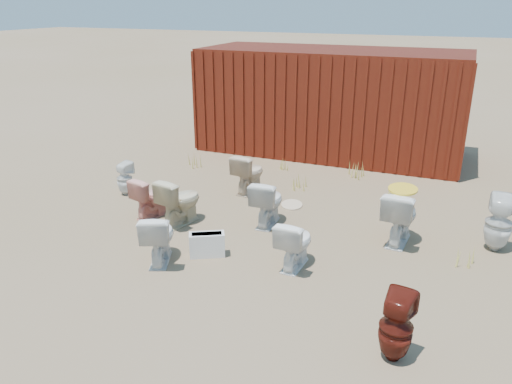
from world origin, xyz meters
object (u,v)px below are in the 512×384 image
at_px(toilet_front_a, 159,237).
at_px(toilet_front_e, 295,243).
at_px(toilet_front_maroon, 396,327).
at_px(shipping_container, 331,102).
at_px(toilet_back_yellowlid, 400,216).
at_px(toilet_back_beige_left, 249,173).
at_px(toilet_front_pink, 152,197).
at_px(toilet_front_c, 268,202).
at_px(loose_tank, 207,245).
at_px(toilet_back_e, 499,223).
at_px(toilet_back_beige_right, 180,201).
at_px(toilet_back_a, 125,178).

xyz_separation_m(toilet_front_a, toilet_front_e, (1.79, 0.59, -0.02)).
bearing_deg(toilet_front_maroon, shipping_container, -61.39).
bearing_deg(toilet_back_yellowlid, toilet_back_beige_left, -15.70).
relative_size(toilet_front_pink, toilet_front_c, 0.91).
relative_size(shipping_container, loose_tank, 12.00).
distance_m(toilet_front_pink, toilet_back_e, 5.41).
xyz_separation_m(toilet_back_beige_right, toilet_back_yellowlid, (3.39, 0.69, 0.03)).
bearing_deg(toilet_front_a, toilet_back_yellowlid, -169.95).
relative_size(toilet_back_yellowlid, loose_tank, 1.68).
relative_size(toilet_front_a, toilet_back_e, 0.88).
height_order(shipping_container, toilet_front_a, shipping_container).
height_order(toilet_front_a, loose_tank, toilet_front_a).
relative_size(toilet_front_e, toilet_back_beige_right, 0.90).
bearing_deg(toilet_back_beige_right, toilet_front_pink, 6.73).
bearing_deg(toilet_back_yellowlid, shipping_container, -58.66).
xyz_separation_m(toilet_front_pink, toilet_back_a, (-1.05, 0.67, -0.04)).
xyz_separation_m(toilet_back_a, toilet_back_beige_right, (1.64, -0.73, 0.08)).
bearing_deg(toilet_front_a, toilet_front_maroon, 143.52).
relative_size(toilet_front_e, toilet_back_beige_left, 0.93).
relative_size(toilet_front_maroon, loose_tank, 1.52).
relative_size(toilet_front_a, toilet_front_c, 0.96).
xyz_separation_m(toilet_back_a, toilet_back_e, (6.38, 0.24, 0.10)).
distance_m(shipping_container, loose_tank, 5.99).
bearing_deg(toilet_front_pink, toilet_front_e, -179.75).
distance_m(toilet_front_c, toilet_back_yellowlid, 2.07).
bearing_deg(toilet_back_beige_left, toilet_front_pink, 65.55).
height_order(toilet_front_a, toilet_back_e, toilet_back_e).
height_order(toilet_back_beige_left, loose_tank, toilet_back_beige_left).
distance_m(shipping_container, toilet_front_pink, 5.37).
xyz_separation_m(toilet_front_pink, toilet_front_e, (2.76, -0.70, 0.00)).
xyz_separation_m(toilet_front_pink, loose_tank, (1.51, -0.89, -0.18)).
distance_m(toilet_front_maroon, toilet_back_a, 6.04).
relative_size(toilet_front_a, toilet_front_maroon, 0.98).
bearing_deg(toilet_back_e, toilet_front_maroon, 75.99).
distance_m(toilet_back_beige_right, loose_tank, 1.27).
height_order(toilet_front_c, toilet_back_beige_right, toilet_back_beige_right).
bearing_deg(toilet_back_a, loose_tank, 162.95).
bearing_deg(toilet_back_a, toilet_back_e, -163.53).
xyz_separation_m(toilet_back_yellowlid, toilet_back_e, (1.36, 0.28, 0.00)).
xyz_separation_m(toilet_back_beige_left, loose_tank, (0.47, -2.58, -0.21)).
bearing_deg(toilet_front_a, loose_tank, -166.57).
bearing_deg(toilet_back_e, toilet_front_e, 36.74).
distance_m(toilet_front_a, toilet_front_c, 1.98).
bearing_deg(loose_tank, toilet_back_beige_left, 70.97).
xyz_separation_m(toilet_back_beige_left, toilet_back_yellowlid, (2.92, -1.06, 0.04)).
height_order(toilet_front_c, toilet_front_maroon, toilet_front_c).
bearing_deg(toilet_front_maroon, loose_tank, -14.94).
bearing_deg(toilet_front_maroon, toilet_back_e, -99.95).
relative_size(shipping_container, toilet_front_maroon, 7.90).
distance_m(toilet_front_e, loose_tank, 1.28).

